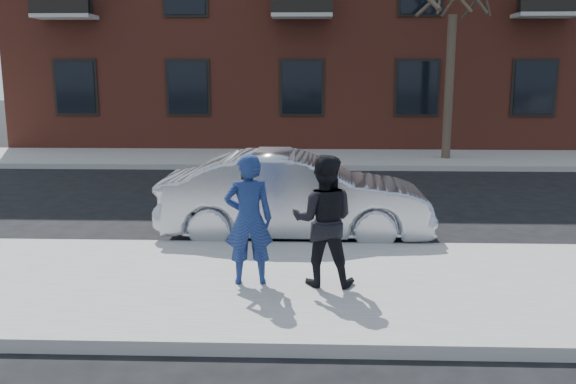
{
  "coord_description": "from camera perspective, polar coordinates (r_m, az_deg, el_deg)",
  "views": [
    {
      "loc": [
        0.37,
        -7.49,
        2.74
      ],
      "look_at": [
        0.09,
        0.4,
        1.17
      ],
      "focal_mm": 38.0,
      "sensor_mm": 36.0,
      "label": 1
    }
  ],
  "objects": [
    {
      "name": "far_curb",
      "position": [
        17.15,
        0.78,
        2.31
      ],
      "size": [
        50.0,
        0.1,
        0.15
      ],
      "primitive_type": "cube",
      "color": "#999691",
      "rests_on": "ground"
    },
    {
      "name": "near_curb",
      "position": [
        9.43,
        -0.3,
        -5.17
      ],
      "size": [
        50.0,
        0.1,
        0.15
      ],
      "primitive_type": "cube",
      "color": "#999691",
      "rests_on": "ground"
    },
    {
      "name": "man_hoodie",
      "position": [
        7.46,
        -3.7,
        -2.57
      ],
      "size": [
        0.63,
        0.51,
        1.62
      ],
      "rotation": [
        0.0,
        0.0,
        3.26
      ],
      "color": "navy",
      "rests_on": "near_sidewalk"
    },
    {
      "name": "far_sidewalk",
      "position": [
        18.93,
        0.9,
        3.16
      ],
      "size": [
        50.0,
        3.5,
        0.15
      ],
      "primitive_type": "cube",
      "color": "gray",
      "rests_on": "ground"
    },
    {
      "name": "silver_sedan",
      "position": [
        9.99,
        0.69,
        -0.4
      ],
      "size": [
        4.39,
        1.54,
        1.44
      ],
      "primitive_type": "imported",
      "rotation": [
        0.0,
        0.0,
        1.57
      ],
      "color": "#999BA3",
      "rests_on": "ground"
    },
    {
      "name": "ground",
      "position": [
        7.98,
        -0.75,
        -8.83
      ],
      "size": [
        100.0,
        100.0,
        0.0
      ],
      "primitive_type": "plane",
      "color": "black",
      "rests_on": "ground"
    },
    {
      "name": "man_peacoat",
      "position": [
        7.42,
        3.34,
        -2.68
      ],
      "size": [
        0.83,
        0.68,
        1.61
      ],
      "rotation": [
        0.0,
        0.0,
        3.05
      ],
      "color": "black",
      "rests_on": "near_sidewalk"
    },
    {
      "name": "near_sidewalk",
      "position": [
        7.72,
        -0.85,
        -8.95
      ],
      "size": [
        50.0,
        3.5,
        0.15
      ],
      "primitive_type": "cube",
      "color": "gray",
      "rests_on": "ground"
    }
  ]
}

